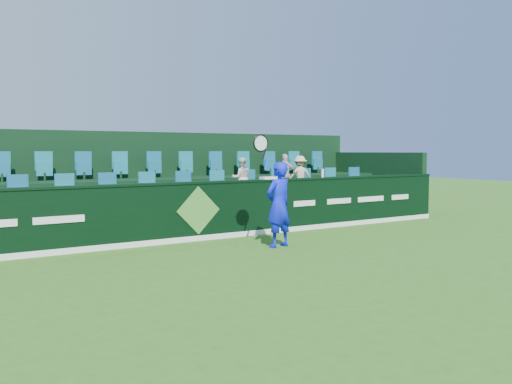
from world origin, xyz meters
TOP-DOWN VIEW (x-y plane):
  - ground at (0.00, 0.00)m, footprint 60.00×60.00m
  - sponsor_hoarding at (0.00, 4.00)m, footprint 16.00×0.25m
  - stand_tier_front at (0.00, 5.10)m, footprint 16.00×2.00m
  - stand_tier_back at (0.00, 7.00)m, footprint 16.00×1.80m
  - stand_rear at (0.00, 7.44)m, footprint 16.00×4.10m
  - seat_row_front at (0.00, 5.50)m, footprint 13.50×0.50m
  - seat_row_back at (0.00, 7.30)m, footprint 13.50×0.50m
  - tennis_player at (1.02, 2.21)m, footprint 1.13×0.54m
  - spectator_left at (1.95, 5.12)m, footprint 0.63×0.56m
  - spectator_middle at (3.41, 5.12)m, footprint 0.73×0.40m
  - spectator_right at (3.93, 5.12)m, footprint 0.82×0.64m
  - towel at (2.03, 4.00)m, footprint 0.39×0.25m
  - drinks_bottle at (3.80, 4.00)m, footprint 0.07×0.07m

SIDE VIEW (x-z plane):
  - ground at x=0.00m, z-range 0.00..0.00m
  - stand_tier_front at x=0.00m, z-range 0.00..0.80m
  - stand_tier_back at x=0.00m, z-range 0.00..1.30m
  - sponsor_hoarding at x=0.00m, z-range 0.00..1.35m
  - tennis_player at x=1.02m, z-range -0.30..2.15m
  - seat_row_front at x=0.00m, z-range 0.80..1.40m
  - stand_rear at x=0.00m, z-range -0.08..2.52m
  - spectator_left at x=1.95m, z-range 0.80..1.87m
  - spectator_right at x=3.93m, z-range 0.80..1.91m
  - towel at x=2.03m, z-range 1.35..1.41m
  - spectator_middle at x=3.41m, z-range 0.80..1.97m
  - drinks_bottle at x=3.80m, z-range 1.35..1.57m
  - seat_row_back at x=0.00m, z-range 1.30..1.90m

